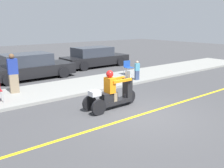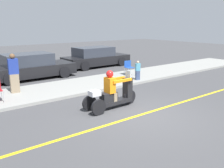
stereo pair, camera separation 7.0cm
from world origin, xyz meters
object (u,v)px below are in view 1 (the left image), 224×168
(parked_car_lot_far, at_px, (95,57))
(parked_car_lot_left, at_px, (30,67))
(motorcycle_trike, at_px, (112,95))
(spectator_near_curb, at_px, (13,74))
(folding_chair_set_back, at_px, (128,66))
(spectator_mid_group, at_px, (137,71))

(parked_car_lot_far, height_order, parked_car_lot_left, parked_car_lot_left)
(motorcycle_trike, xyz_separation_m, spectator_near_curb, (-2.25, 3.91, 0.42))
(spectator_near_curb, distance_m, parked_car_lot_left, 3.35)
(folding_chair_set_back, height_order, parked_car_lot_far, parked_car_lot_far)
(spectator_near_curb, relative_size, spectator_mid_group, 1.67)
(folding_chair_set_back, xyz_separation_m, parked_car_lot_left, (-4.59, 3.06, 0.05))
(parked_car_lot_far, bearing_deg, spectator_near_curb, -150.30)
(parked_car_lot_left, bearing_deg, spectator_near_curb, -121.63)
(motorcycle_trike, height_order, spectator_mid_group, motorcycle_trike)
(spectator_near_curb, bearing_deg, parked_car_lot_far, 29.70)
(motorcycle_trike, distance_m, spectator_mid_group, 4.39)
(spectator_mid_group, xyz_separation_m, folding_chair_set_back, (0.47, 1.24, 0.02))
(spectator_mid_group, relative_size, parked_car_lot_left, 0.22)
(folding_chair_set_back, height_order, parked_car_lot_left, parked_car_lot_left)
(folding_chair_set_back, bearing_deg, spectator_near_curb, 178.08)
(parked_car_lot_far, distance_m, parked_car_lot_left, 5.20)
(spectator_mid_group, xyz_separation_m, parked_car_lot_far, (0.97, 5.35, 0.06))
(spectator_mid_group, relative_size, folding_chair_set_back, 1.23)
(motorcycle_trike, relative_size, spectator_mid_group, 2.17)
(spectator_near_curb, relative_size, parked_car_lot_far, 0.35)
(motorcycle_trike, bearing_deg, spectator_near_curb, 119.88)
(spectator_near_curb, bearing_deg, spectator_mid_group, -13.84)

